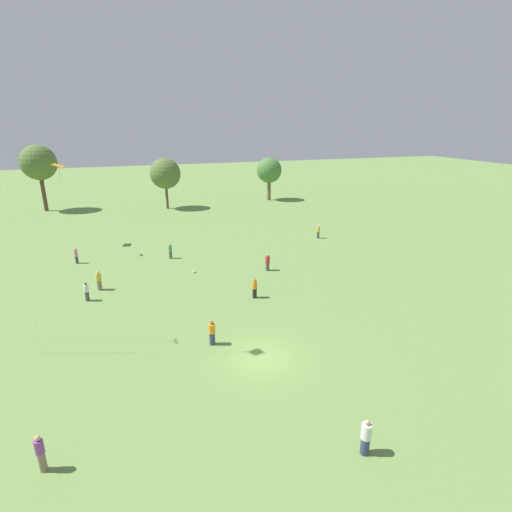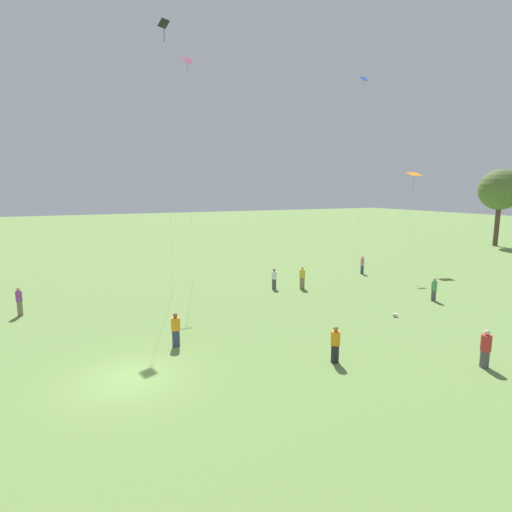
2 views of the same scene
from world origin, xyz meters
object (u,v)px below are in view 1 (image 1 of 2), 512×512
object	(u,v)px
person_3	(41,453)
person_8	(87,292)
person_10	(318,232)
person_1	(366,437)
person_7	(76,256)
person_4	(170,251)
person_5	(268,262)
person_0	(99,281)
kite_0	(59,167)
person_9	(212,333)
person_11	(255,288)
picnic_bag_0	(194,272)

from	to	relation	value
person_3	person_8	bearing A→B (deg)	169.27
person_10	person_3	bearing A→B (deg)	101.11
person_1	person_7	xyz separation A→B (m)	(-14.20, 31.58, -0.04)
person_4	person_5	bearing A→B (deg)	125.18
person_0	person_10	xyz separation A→B (m)	(25.87, 8.45, -0.06)
person_0	person_3	bearing A→B (deg)	-142.93
person_0	kite_0	world-z (taller)	kite_0
person_9	person_11	distance (m)	7.93
person_1	person_11	xyz separation A→B (m)	(0.68, 17.40, -0.05)
person_8	kite_0	bearing A→B (deg)	169.44
person_1	person_10	bearing A→B (deg)	-148.79
person_0	person_1	distance (m)	26.20
person_8	person_7	bearing A→B (deg)	168.91
person_3	person_8	size ratio (longest dim) A/B	1.11
person_7	person_8	bearing A→B (deg)	-25.73
person_3	kite_0	xyz separation A→B (m)	(-1.93, 35.11, 8.28)
person_7	person_0	bearing A→B (deg)	-17.64
person_3	picnic_bag_0	bearing A→B (deg)	145.92
person_1	person_10	world-z (taller)	person_1
person_5	person_9	xyz separation A→B (m)	(-8.36, -11.84, -0.00)
person_4	person_1	bearing A→B (deg)	82.45
person_5	person_7	xyz separation A→B (m)	(-18.18, 8.45, 0.01)
person_1	person_4	size ratio (longest dim) A/B	1.09
person_5	person_7	bearing A→B (deg)	36.65
person_8	person_11	world-z (taller)	person_11
person_4	kite_0	xyz separation A→B (m)	(-10.76, 8.78, 8.36)
person_4	person_5	distance (m)	11.06
person_7	person_11	xyz separation A→B (m)	(14.88, -14.18, -0.01)
person_9	kite_0	distance (m)	30.79
person_10	person_9	bearing A→B (deg)	103.58
person_5	person_4	bearing A→B (deg)	23.20
person_0	person_11	world-z (taller)	person_0
person_0	picnic_bag_0	xyz separation A→B (m)	(8.63, 1.43, -0.78)
person_1	person_8	size ratio (longest dim) A/B	1.11
picnic_bag_0	person_11	bearing A→B (deg)	-62.92
person_3	person_9	bearing A→B (deg)	121.89
person_4	kite_0	distance (m)	16.21
person_10	person_11	size ratio (longest dim) A/B	0.96
person_3	person_9	size ratio (longest dim) A/B	1.06
picnic_bag_0	person_0	bearing A→B (deg)	-170.60
person_7	person_10	xyz separation A→B (m)	(28.31, 0.28, -0.04)
person_1	person_9	xyz separation A→B (m)	(-4.38, 11.29, -0.05)
person_7	person_9	world-z (taller)	person_9
person_7	person_11	distance (m)	20.56
person_0	person_5	bearing A→B (deg)	-48.87
person_8	person_10	world-z (taller)	person_10
person_11	person_3	bearing A→B (deg)	66.14
person_5	person_8	size ratio (longest dim) A/B	1.05
person_8	person_3	bearing A→B (deg)	-22.46
person_11	person_10	bearing A→B (deg)	-110.78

